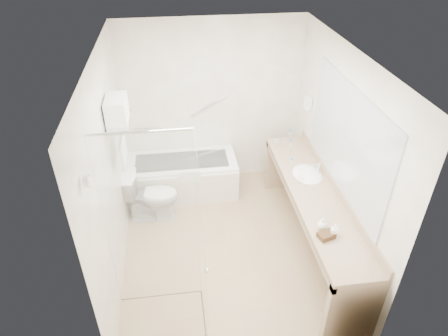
{
  "coord_description": "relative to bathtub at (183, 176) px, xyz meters",
  "views": [
    {
      "loc": [
        -0.55,
        -3.72,
        3.71
      ],
      "look_at": [
        0.0,
        0.3,
        1.0
      ],
      "focal_mm": 32.0,
      "sensor_mm": 36.0,
      "label": 1
    }
  ],
  "objects": [
    {
      "name": "bathtub",
      "position": [
        0.0,
        0.0,
        0.0
      ],
      "size": [
        1.6,
        0.73,
        0.59
      ],
      "color": "white",
      "rests_on": "floor"
    },
    {
      "name": "toilet",
      "position": [
        -0.45,
        -0.54,
        0.09
      ],
      "size": [
        0.77,
        0.47,
        0.72
      ],
      "primitive_type": "imported",
      "rotation": [
        0.0,
        0.0,
        1.49
      ],
      "color": "white",
      "rests_on": "floor"
    },
    {
      "name": "grab_bar_long",
      "position": [
        0.45,
        0.32,
        0.97
      ],
      "size": [
        0.53,
        0.03,
        0.33
      ],
      "primitive_type": "cylinder",
      "rotation": [
        0.0,
        1.05,
        0.0
      ],
      "color": "silver",
      "rests_on": "wall_back"
    },
    {
      "name": "water_bottle_mid",
      "position": [
        1.55,
        -0.14,
        0.66
      ],
      "size": [
        0.06,
        0.06,
        0.18
      ],
      "rotation": [
        0.0,
        0.0,
        -0.09
      ],
      "color": "silver",
      "rests_on": "vanity_counter"
    },
    {
      "name": "mirror",
      "position": [
        1.79,
        -1.39,
        1.27
      ],
      "size": [
        0.02,
        2.0,
        1.2
      ],
      "primitive_type": "cube",
      "color": "#B8BDC5",
      "rests_on": "wall_right"
    },
    {
      "name": "drinking_glass_near",
      "position": [
        1.41,
        -1.16,
        0.62
      ],
      "size": [
        0.09,
        0.09,
        0.1
      ],
      "primitive_type": "cylinder",
      "rotation": [
        0.0,
        0.0,
        0.23
      ],
      "color": "silver",
      "rests_on": "vanity_counter"
    },
    {
      "name": "wall_left",
      "position": [
        -0.8,
        -1.24,
        0.97
      ],
      "size": [
        0.1,
        3.2,
        2.5
      ],
      "primitive_type": "cube",
      "color": "white",
      "rests_on": "ground"
    },
    {
      "name": "wall_right",
      "position": [
        1.8,
        -1.24,
        0.97
      ],
      "size": [
        0.1,
        3.2,
        2.5
      ],
      "primitive_type": "cube",
      "color": "white",
      "rests_on": "ground"
    },
    {
      "name": "water_bottle_right",
      "position": [
        1.49,
        -0.43,
        0.66
      ],
      "size": [
        0.06,
        0.06,
        0.18
      ],
      "rotation": [
        0.0,
        0.0,
        -0.22
      ],
      "color": "silver",
      "rests_on": "vanity_counter"
    },
    {
      "name": "drinking_glass_far",
      "position": [
        1.33,
        -0.25,
        0.62
      ],
      "size": [
        0.09,
        0.09,
        0.1
      ],
      "primitive_type": "cylinder",
      "rotation": [
        0.0,
        0.0,
        0.15
      ],
      "color": "silver",
      "rests_on": "vanity_counter"
    },
    {
      "name": "faucet",
      "position": [
        1.7,
        -0.99,
        0.65
      ],
      "size": [
        0.03,
        0.03,
        0.14
      ],
      "primitive_type": "cylinder",
      "color": "silver",
      "rests_on": "vanity_counter"
    },
    {
      "name": "wall_front",
      "position": [
        0.5,
        -2.84,
        0.97
      ],
      "size": [
        2.6,
        0.1,
        2.5
      ],
      "primitive_type": "cube",
      "color": "white",
      "rests_on": "ground"
    },
    {
      "name": "amenity_basket",
      "position": [
        1.4,
        -2.13,
        0.6
      ],
      "size": [
        0.2,
        0.16,
        0.06
      ],
      "primitive_type": "cube",
      "rotation": [
        0.0,
        0.0,
        0.29
      ],
      "color": "#4C301B",
      "rests_on": "vanity_counter"
    },
    {
      "name": "towel_shelf",
      "position": [
        -0.67,
        -0.89,
        1.48
      ],
      "size": [
        0.24,
        0.55,
        0.81
      ],
      "color": "silver",
      "rests_on": "wall_left"
    },
    {
      "name": "shower_enclosure",
      "position": [
        -0.13,
        -2.16,
        0.79
      ],
      "size": [
        0.96,
        0.91,
        2.11
      ],
      "color": "silver",
      "rests_on": "floor"
    },
    {
      "name": "hairdryer_unit",
      "position": [
        1.75,
        -0.19,
        1.17
      ],
      "size": [
        0.08,
        0.1,
        0.18
      ],
      "primitive_type": "cube",
      "color": "white",
      "rests_on": "wall_right"
    },
    {
      "name": "water_bottle_left",
      "position": [
        1.37,
        -0.86,
        0.65
      ],
      "size": [
        0.05,
        0.05,
        0.17
      ],
      "rotation": [
        0.0,
        0.0,
        0.37
      ],
      "color": "silver",
      "rests_on": "vanity_counter"
    },
    {
      "name": "floor",
      "position": [
        0.5,
        -1.24,
        -0.28
      ],
      "size": [
        3.2,
        3.2,
        0.0
      ],
      "primitive_type": "plane",
      "color": "tan",
      "rests_on": "ground"
    },
    {
      "name": "vanity_counter",
      "position": [
        1.52,
        -1.39,
        0.36
      ],
      "size": [
        0.55,
        2.7,
        0.95
      ],
      "color": "tan",
      "rests_on": "floor"
    },
    {
      "name": "soap_bottle_b",
      "position": [
        1.39,
        -1.99,
        0.63
      ],
      "size": [
        0.14,
        0.16,
        0.1
      ],
      "primitive_type": "imported",
      "rotation": [
        0.0,
        0.0,
        -0.3
      ],
      "color": "white",
      "rests_on": "vanity_counter"
    },
    {
      "name": "ceiling",
      "position": [
        0.5,
        -1.24,
        2.22
      ],
      "size": [
        2.6,
        3.2,
        0.1
      ],
      "primitive_type": "cube",
      "color": "white",
      "rests_on": "wall_back"
    },
    {
      "name": "sink",
      "position": [
        1.55,
        -0.99,
        0.54
      ],
      "size": [
        0.4,
        0.52,
        0.14
      ],
      "primitive_type": "ellipsoid",
      "color": "white",
      "rests_on": "vanity_counter"
    },
    {
      "name": "soap_bottle_a",
      "position": [
        1.48,
        -2.12,
        0.61
      ],
      "size": [
        0.1,
        0.16,
        0.07
      ],
      "primitive_type": "imported",
      "rotation": [
        0.0,
        0.0,
        -0.21
      ],
      "color": "white",
      "rests_on": "vanity_counter"
    },
    {
      "name": "wall_back",
      "position": [
        0.5,
        0.36,
        0.97
      ],
      "size": [
        2.6,
        0.1,
        2.5
      ],
      "primitive_type": "cube",
      "color": "white",
      "rests_on": "ground"
    },
    {
      "name": "grab_bar_short",
      "position": [
        -0.45,
        0.32,
        0.67
      ],
      "size": [
        0.4,
        0.03,
        0.03
      ],
      "primitive_type": "cylinder",
      "rotation": [
        0.0,
        1.57,
        0.0
      ],
      "color": "silver",
      "rests_on": "wall_back"
    }
  ]
}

